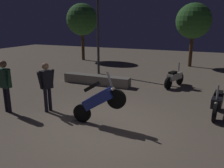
{
  "coord_description": "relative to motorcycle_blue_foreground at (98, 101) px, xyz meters",
  "views": [
    {
      "loc": [
        2.63,
        -5.59,
        2.92
      ],
      "look_at": [
        -0.2,
        1.02,
        1.0
      ],
      "focal_mm": 36.74,
      "sensor_mm": 36.0,
      "label": 1
    }
  ],
  "objects": [
    {
      "name": "motorcycle_black_parked_left",
      "position": [
        3.21,
        2.13,
        -0.31
      ],
      "size": [
        0.4,
        1.66,
        1.11
      ],
      "rotation": [
        0.0,
        0.0,
        4.6
      ],
      "color": "black",
      "rests_on": "ground_plane"
    },
    {
      "name": "person_rider_beside",
      "position": [
        -3.26,
        -0.3,
        0.31
      ],
      "size": [
        0.67,
        0.29,
        1.76
      ],
      "rotation": [
        0.0,
        0.0,
        1.42
      ],
      "color": "black",
      "rests_on": "ground_plane"
    },
    {
      "name": "tree_right_bg",
      "position": [
        -6.63,
        10.57,
        2.42
      ],
      "size": [
        2.45,
        2.45,
        4.4
      ],
      "color": "#4C331E",
      "rests_on": "ground_plane"
    },
    {
      "name": "planter_wall_low",
      "position": [
        -2.15,
        4.09,
        -0.52
      ],
      "size": [
        3.4,
        0.5,
        0.45
      ],
      "color": "gray",
      "rests_on": "ground_plane"
    },
    {
      "name": "ground_plane",
      "position": [
        0.2,
        -0.02,
        -0.74
      ],
      "size": [
        40.0,
        40.0,
        0.0
      ],
      "primitive_type": "plane",
      "color": "#756656"
    },
    {
      "name": "streetlamp_near",
      "position": [
        -3.13,
        6.32,
        2.79
      ],
      "size": [
        0.36,
        0.36,
        5.66
      ],
      "color": "#38383D",
      "rests_on": "ground_plane"
    },
    {
      "name": "person_bystander_far",
      "position": [
        -2.05,
        0.28,
        0.25
      ],
      "size": [
        0.33,
        0.66,
        1.67
      ],
      "rotation": [
        0.0,
        0.0,
        2.85
      ],
      "color": "black",
      "rests_on": "ground_plane"
    },
    {
      "name": "motorcycle_white_parked_right",
      "position": [
        1.42,
        5.14,
        -0.31
      ],
      "size": [
        0.67,
        1.59,
        1.11
      ],
      "rotation": [
        0.0,
        0.0,
        1.22
      ],
      "color": "black",
      "rests_on": "ground_plane"
    },
    {
      "name": "motorcycle_blue_foreground",
      "position": [
        0.0,
        0.0,
        0.0
      ],
      "size": [
        1.66,
        0.34,
        1.63
      ],
      "rotation": [
        0.0,
        0.0,
        0.04
      ],
      "color": "black",
      "rests_on": "ground_plane"
    },
    {
      "name": "tree_center_bg",
      "position": [
        1.62,
        10.94,
        2.29
      ],
      "size": [
        2.31,
        2.31,
        4.21
      ],
      "color": "#4C331E",
      "rests_on": "ground_plane"
    }
  ]
}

